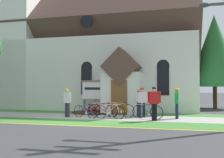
% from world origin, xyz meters
% --- Properties ---
extents(ground, '(140.00, 140.00, 0.00)m').
position_xyz_m(ground, '(0.00, 4.00, 0.00)').
color(ground, '#3D3D3F').
extents(sidewalk_slab, '(32.00, 2.67, 0.01)m').
position_xyz_m(sidewalk_slab, '(-1.37, 1.74, 0.01)').
color(sidewalk_slab, '#A8A59E').
rests_on(sidewalk_slab, ground).
extents(grass_verge, '(32.00, 1.98, 0.01)m').
position_xyz_m(grass_verge, '(-1.37, -0.58, 0.00)').
color(grass_verge, '#427F33').
rests_on(grass_verge, ground).
extents(church_lawn, '(24.00, 1.79, 0.01)m').
position_xyz_m(church_lawn, '(-1.37, 3.98, 0.00)').
color(church_lawn, '#427F33').
rests_on(church_lawn, ground).
extents(curb_paint_stripe, '(28.00, 0.16, 0.01)m').
position_xyz_m(curb_paint_stripe, '(-1.37, -1.72, 0.00)').
color(curb_paint_stripe, yellow).
rests_on(curb_paint_stripe, ground).
extents(church_building, '(15.40, 12.56, 13.98)m').
position_xyz_m(church_building, '(-1.69, 9.98, 4.86)').
color(church_building, silver).
rests_on(church_building, ground).
extents(church_sign, '(1.75, 0.13, 2.12)m').
position_xyz_m(church_sign, '(-0.55, 4.08, 1.40)').
color(church_sign, '#7F6047').
rests_on(church_sign, ground).
extents(flower_bed, '(2.69, 2.69, 0.34)m').
position_xyz_m(flower_bed, '(-0.55, 3.81, 0.07)').
color(flower_bed, '#382319').
rests_on(flower_bed, ground).
extents(bicycle_silver, '(1.57, 0.67, 0.79)m').
position_xyz_m(bicycle_silver, '(-0.09, 1.19, 0.36)').
color(bicycle_silver, black).
rests_on(bicycle_silver, ground).
extents(bicycle_white, '(1.78, 0.19, 0.82)m').
position_xyz_m(bicycle_white, '(0.71, 1.93, 0.38)').
color(bicycle_white, black).
rests_on(bicycle_white, ground).
extents(bicycle_yellow, '(1.74, 0.24, 0.82)m').
position_xyz_m(bicycle_yellow, '(1.27, 1.15, 0.37)').
color(bicycle_yellow, black).
rests_on(bicycle_yellow, ground).
extents(bicycle_orange, '(1.69, 0.51, 0.82)m').
position_xyz_m(bicycle_orange, '(3.24, 1.58, 0.38)').
color(bicycle_orange, black).
rests_on(bicycle_orange, ground).
extents(bicycle_black, '(1.71, 0.36, 0.84)m').
position_xyz_m(bicycle_black, '(1.64, 2.12, 0.38)').
color(bicycle_black, black).
rests_on(bicycle_black, ground).
extents(cyclist_in_yellow_jersey, '(0.66, 0.28, 1.69)m').
position_xyz_m(cyclist_in_yellow_jersey, '(3.68, 0.74, 0.99)').
color(cyclist_in_yellow_jersey, black).
rests_on(cyclist_in_yellow_jersey, ground).
extents(cyclist_in_white_jersey, '(0.52, 0.53, 1.60)m').
position_xyz_m(cyclist_in_white_jersey, '(-1.16, 1.20, 0.92)').
color(cyclist_in_white_jersey, '#2D2D33').
rests_on(cyclist_in_white_jersey, ground).
extents(cyclist_in_blue_jersey, '(0.27, 0.68, 1.61)m').
position_xyz_m(cyclist_in_blue_jersey, '(4.74, 1.93, 0.94)').
color(cyclist_in_blue_jersey, '#191E38').
rests_on(cyclist_in_blue_jersey, ground).
extents(cyclist_in_red_jersey, '(0.38, 0.71, 1.64)m').
position_xyz_m(cyclist_in_red_jersey, '(2.64, 2.36, 0.95)').
color(cyclist_in_red_jersey, '#191E38').
rests_on(cyclist_in_red_jersey, ground).
extents(cyclist_in_green_jersey, '(0.62, 0.39, 1.64)m').
position_xyz_m(cyclist_in_green_jersey, '(2.86, 2.10, 0.96)').
color(cyclist_in_green_jersey, '#191E38').
rests_on(cyclist_in_green_jersey, ground).
extents(roadside_conifer, '(4.08, 4.08, 7.42)m').
position_xyz_m(roadside_conifer, '(7.53, 9.88, 4.56)').
color(roadside_conifer, '#4C3823').
rests_on(roadside_conifer, ground).
extents(yard_deciduous_tree, '(3.89, 3.89, 4.54)m').
position_xyz_m(yard_deciduous_tree, '(-6.61, 7.06, 3.25)').
color(yard_deciduous_tree, '#4C3823').
rests_on(yard_deciduous_tree, ground).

